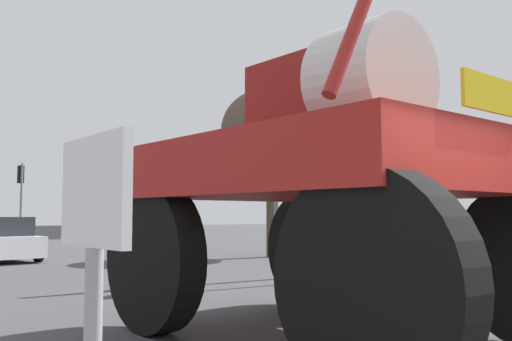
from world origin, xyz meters
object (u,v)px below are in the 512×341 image
(lane_arrow_sign, at_px, (93,274))
(traffic_signal_near_right, at_px, (272,156))
(streetlight_near_right, at_px, (368,101))
(bare_tree_right, at_px, (272,131))
(oversize_sprayer, at_px, (334,183))
(traffic_signal_far_left, at_px, (21,186))

(lane_arrow_sign, height_order, traffic_signal_near_right, traffic_signal_near_right)
(lane_arrow_sign, distance_m, streetlight_near_right, 14.66)
(lane_arrow_sign, xyz_separation_m, streetlight_near_right, (11.49, 8.41, 3.48))
(lane_arrow_sign, height_order, streetlight_near_right, streetlight_near_right)
(traffic_signal_near_right, distance_m, streetlight_near_right, 4.44)
(traffic_signal_near_right, bearing_deg, bare_tree_right, 50.16)
(bare_tree_right, bearing_deg, lane_arrow_sign, -131.85)
(streetlight_near_right, bearing_deg, traffic_signal_near_right, -173.09)
(oversize_sprayer, height_order, bare_tree_right, bare_tree_right)
(lane_arrow_sign, relative_size, traffic_signal_near_right, 0.43)
(oversize_sprayer, bearing_deg, lane_arrow_sign, 122.37)
(oversize_sprayer, bearing_deg, traffic_signal_far_left, -7.87)
(traffic_signal_far_left, xyz_separation_m, bare_tree_right, (5.97, -11.64, 1.85))
(oversize_sprayer, bearing_deg, bare_tree_right, -38.00)
(traffic_signal_near_right, xyz_separation_m, traffic_signal_far_left, (-0.46, 18.24, 0.01))
(lane_arrow_sign, xyz_separation_m, traffic_signal_near_right, (7.50, 7.92, 1.61))
(lane_arrow_sign, bearing_deg, traffic_signal_far_left, 74.93)
(lane_arrow_sign, height_order, bare_tree_right, bare_tree_right)
(lane_arrow_sign, distance_m, traffic_signal_near_right, 11.03)
(traffic_signal_far_left, height_order, bare_tree_right, bare_tree_right)
(traffic_signal_far_left, bearing_deg, bare_tree_right, -62.85)
(traffic_signal_near_right, relative_size, bare_tree_right, 0.62)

